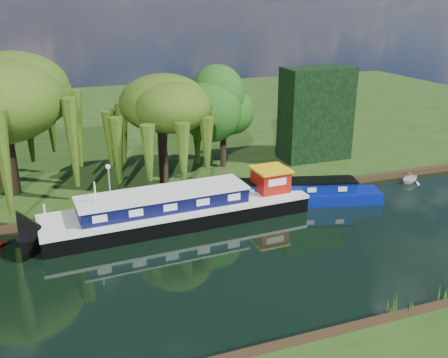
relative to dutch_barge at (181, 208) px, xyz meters
name	(u,v)px	position (x,y,z in m)	size (l,w,h in m)	color
ground	(131,277)	(-4.43, -5.90, -0.92)	(120.00, 120.00, 0.00)	black
far_bank	(76,127)	(-4.43, 28.10, -0.69)	(120.00, 52.00, 0.45)	#1B360E
dutch_barge	(181,208)	(0.00, 0.00, 0.00)	(17.73, 4.81, 3.70)	black
narrowboat	(294,194)	(8.50, 0.30, -0.26)	(12.71, 5.44, 1.84)	navy
white_cruiser	(409,183)	(19.23, 0.78, -0.92)	(1.69, 1.96, 1.03)	silver
willow_left	(2,99)	(-10.29, 7.98, 6.49)	(8.00, 8.00, 9.58)	black
willow_right	(161,115)	(0.47, 6.52, 4.89)	(6.03, 6.03, 7.35)	black
tree_far_right	(223,108)	(6.15, 8.64, 4.59)	(4.49, 4.49, 7.34)	black
conifer_hedge	(316,114)	(14.57, 8.10, 3.53)	(6.00, 3.00, 8.00)	black
lamppost	(109,172)	(-3.93, 4.60, 1.50)	(0.36, 0.36, 2.56)	silver
mooring_posts	(100,204)	(-4.93, 2.50, 0.03)	(19.16, 0.16, 1.00)	silver
reeds_near	(318,323)	(2.44, -13.48, -0.37)	(33.70, 1.50, 1.10)	#1D4A13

